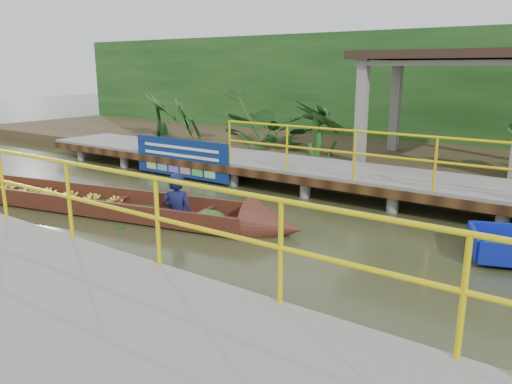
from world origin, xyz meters
The scene contains 8 objects.
ground centered at (0.00, 0.00, 0.00)m, with size 80.00×80.00×0.00m, color #32341A.
land_strip centered at (0.00, 7.50, 0.23)m, with size 30.00×8.00×0.45m, color #372C1B.
far_dock centered at (0.02, 3.43, 0.48)m, with size 16.00×2.06×1.66m.
pavilion centered at (3.00, 6.30, 2.82)m, with size 4.40×3.00×3.00m.
foliage_backdrop centered at (0.00, 10.00, 2.00)m, with size 30.00×0.80×4.00m, color #133E14.
vendor_boat centered at (-2.24, -0.69, 0.23)m, with size 9.85×2.99×2.10m.
blue_banner centered at (-2.55, 2.48, 0.56)m, with size 3.14×0.04×0.98m.
tropical_plants centered at (-0.30, 5.30, 1.23)m, with size 14.25×1.25×1.57m.
Camera 1 is at (6.30, -6.69, 2.81)m, focal length 35.00 mm.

